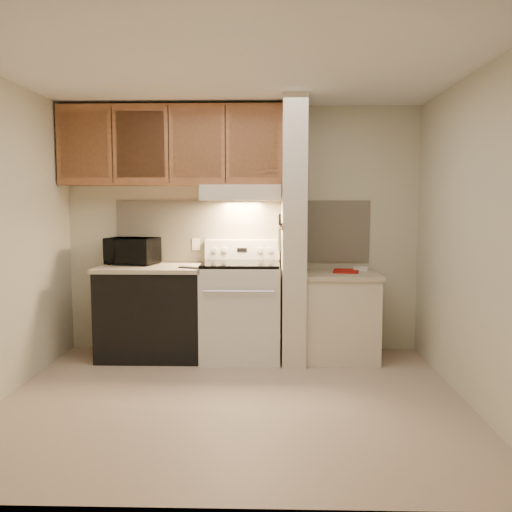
{
  "coord_description": "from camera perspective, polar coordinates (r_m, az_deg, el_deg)",
  "views": [
    {
      "loc": [
        0.29,
        -4.07,
        1.53
      ],
      "look_at": [
        0.16,
        0.75,
        1.05
      ],
      "focal_mm": 38.0,
      "sensor_mm": 36.0,
      "label": 1
    }
  ],
  "objects": [
    {
      "name": "backsplash",
      "position": [
        5.58,
        -1.44,
        2.62
      ],
      "size": [
        2.6,
        0.02,
        0.63
      ],
      "primitive_type": "cube",
      "color": "beige",
      "rests_on": "wall_back"
    },
    {
      "name": "spoon_rest",
      "position": [
        5.16,
        -7.04,
        -1.21
      ],
      "size": [
        0.21,
        0.14,
        0.01
      ],
      "primitive_type": "cube",
      "rotation": [
        0.0,
        0.0,
        -0.42
      ],
      "color": "black",
      "rests_on": "left_countertop"
    },
    {
      "name": "floor",
      "position": [
        4.36,
        -2.43,
        -14.89
      ],
      "size": [
        3.6,
        3.6,
        0.0
      ],
      "primitive_type": "plane",
      "color": "tan",
      "rests_on": "ground"
    },
    {
      "name": "range_knob_left_inner",
      "position": [
        5.51,
        -3.35,
        0.65
      ],
      "size": [
        0.05,
        0.02,
        0.05
      ],
      "primitive_type": "cylinder",
      "rotation": [
        1.57,
        0.0,
        0.0
      ],
      "color": "silver",
      "rests_on": "range_backguard"
    },
    {
      "name": "outlet",
      "position": [
        5.62,
        -6.33,
        1.23
      ],
      "size": [
        0.08,
        0.01,
        0.12
      ],
      "primitive_type": "cube",
      "color": "beige",
      "rests_on": "backsplash"
    },
    {
      "name": "microwave",
      "position": [
        5.58,
        -12.89,
        0.52
      ],
      "size": [
        0.55,
        0.44,
        0.27
      ],
      "primitive_type": "imported",
      "rotation": [
        0.0,
        0.0,
        -0.25
      ],
      "color": "black",
      "rests_on": "left_countertop"
    },
    {
      "name": "range_body",
      "position": [
        5.35,
        -1.6,
        -5.89
      ],
      "size": [
        0.76,
        0.65,
        0.92
      ],
      "primitive_type": "cube",
      "color": "silver",
      "rests_on": "floor"
    },
    {
      "name": "hood_lip",
      "position": [
        5.15,
        -1.68,
        6.21
      ],
      "size": [
        0.78,
        0.04,
        0.06
      ],
      "primitive_type": "cube",
      "color": "beige",
      "rests_on": "range_hood"
    },
    {
      "name": "range_knob_left_outer",
      "position": [
        5.52,
        -4.38,
        0.65
      ],
      "size": [
        0.05,
        0.02,
        0.05
      ],
      "primitive_type": "cylinder",
      "rotation": [
        1.57,
        0.0,
        0.0
      ],
      "color": "silver",
      "rests_on": "range_backguard"
    },
    {
      "name": "cooktop",
      "position": [
        5.27,
        -1.61,
        -0.83
      ],
      "size": [
        0.74,
        0.64,
        0.03
      ],
      "primitive_type": "cube",
      "color": "black",
      "rests_on": "range_body"
    },
    {
      "name": "right_countertop",
      "position": [
        5.32,
        8.89,
        -1.98
      ],
      "size": [
        0.74,
        0.64,
        0.04
      ],
      "primitive_type": "cube",
      "color": "#C2B196",
      "rests_on": "right_cab_base"
    },
    {
      "name": "white_box",
      "position": [
        5.52,
        10.93,
        -1.34
      ],
      "size": [
        0.15,
        0.11,
        0.04
      ],
      "primitive_type": "cube",
      "rotation": [
        0.0,
        0.0,
        -0.12
      ],
      "color": "white",
      "rests_on": "right_countertop"
    },
    {
      "name": "cab_gap_b",
      "position": [
        5.36,
        -9.19,
        11.53
      ],
      "size": [
        0.01,
        0.01,
        0.73
      ],
      "primitive_type": "cube",
      "color": "black",
      "rests_on": "upper_cabinets"
    },
    {
      "name": "partition_pillar",
      "position": [
        5.24,
        3.96,
        2.58
      ],
      "size": [
        0.22,
        0.7,
        2.5
      ],
      "primitive_type": "cube",
      "color": "beige",
      "rests_on": "floor"
    },
    {
      "name": "knife_blade_b",
      "position": [
        5.12,
        2.51,
        2.06
      ],
      "size": [
        0.01,
        0.04,
        0.18
      ],
      "primitive_type": "cube",
      "color": "silver",
      "rests_on": "knife_strip"
    },
    {
      "name": "range_backguard",
      "position": [
        5.54,
        -1.46,
        0.69
      ],
      "size": [
        0.76,
        0.08,
        0.2
      ],
      "primitive_type": "cube",
      "color": "silver",
      "rests_on": "range_body"
    },
    {
      "name": "wall_right",
      "position": [
        4.36,
        21.85,
        1.55
      ],
      "size": [
        0.02,
        3.0,
        2.5
      ],
      "primitive_type": "cube",
      "color": "beige",
      "rests_on": "floor"
    },
    {
      "name": "knife_handle_c",
      "position": [
        5.17,
        2.51,
        3.88
      ],
      "size": [
        0.02,
        0.02,
        0.1
      ],
      "primitive_type": "cylinder",
      "color": "black",
      "rests_on": "knife_strip"
    },
    {
      "name": "range_hood",
      "position": [
        5.36,
        -1.56,
        6.67
      ],
      "size": [
        0.78,
        0.44,
        0.15
      ],
      "primitive_type": "cube",
      "color": "beige",
      "rests_on": "upper_cabinets"
    },
    {
      "name": "red_folder",
      "position": [
        5.42,
        9.45,
        -1.57
      ],
      "size": [
        0.3,
        0.37,
        0.01
      ],
      "primitive_type": "cube",
      "rotation": [
        0.0,
        0.0,
        -0.17
      ],
      "color": "#A8130B",
      "rests_on": "right_countertop"
    },
    {
      "name": "knife_handle_b",
      "position": [
        5.1,
        2.52,
        3.85
      ],
      "size": [
        0.02,
        0.02,
        0.1
      ],
      "primitive_type": "cylinder",
      "color": "black",
      "rests_on": "knife_strip"
    },
    {
      "name": "pillar_trim",
      "position": [
        5.23,
        2.69,
        3.13
      ],
      "size": [
        0.01,
        0.7,
        0.04
      ],
      "primitive_type": "cube",
      "color": "#9C603A",
      "rests_on": "partition_pillar"
    },
    {
      "name": "knife_handle_a",
      "position": [
        5.02,
        2.54,
        3.82
      ],
      "size": [
        0.02,
        0.02,
        0.1
      ],
      "primitive_type": "cylinder",
      "color": "black",
      "rests_on": "knife_strip"
    },
    {
      "name": "upper_cabinets",
      "position": [
        5.51,
        -8.87,
        11.37
      ],
      "size": [
        2.18,
        0.33,
        0.77
      ],
      "primitive_type": "cube",
      "color": "#9C603A",
      "rests_on": "wall_back"
    },
    {
      "name": "cab_gap_c",
      "position": [
        5.28,
        -3.25,
        11.68
      ],
      "size": [
        0.01,
        0.01,
        0.73
      ],
      "primitive_type": "cube",
      "color": "black",
      "rests_on": "upper_cabinets"
    },
    {
      "name": "range_display",
      "position": [
        5.5,
        -1.48,
        0.65
      ],
      "size": [
        0.1,
        0.01,
        0.04
      ],
      "primitive_type": "cube",
      "color": "black",
      "rests_on": "range_backguard"
    },
    {
      "name": "cab_door_a",
      "position": [
        5.57,
        -17.64,
        11.12
      ],
      "size": [
        0.46,
        0.01,
        0.63
      ],
      "primitive_type": "cube",
      "color": "#9C603A",
      "rests_on": "upper_cabinets"
    },
    {
      "name": "ceiling",
      "position": [
        4.2,
        -2.58,
        19.0
      ],
      "size": [
        3.6,
        3.6,
        0.0
      ],
      "primitive_type": "plane",
      "rotation": [
        3.14,
        0.0,
        0.0
      ],
      "color": "white",
      "rests_on": "wall_back"
    },
    {
      "name": "knife_blade_e",
      "position": [
        5.34,
        2.47,
        2.21
      ],
      "size": [
        0.01,
        0.04,
        0.18
      ],
      "primitive_type": "cube",
      "color": "silver",
      "rests_on": "knife_strip"
    },
    {
      "name": "range_knob_right_inner",
      "position": [
        5.49,
        0.4,
        0.64
      ],
      "size": [
        0.05,
        0.02,
        0.05
      ],
      "primitive_type": "cylinder",
      "rotation": [
        1.57,
        0.0,
        0.0
      ],
      "color": "silver",
      "rests_on": "range_backguard"
    },
    {
      "name": "dishwasher_front",
      "position": [
        5.48,
        -10.87,
        -5.98
      ],
      "size": [
        1.0,
        0.63,
        0.87
      ],
      "primitive_type": "cube",
      "color": "black",
      "rests_on": "floor"
    },
    {
      "name": "oven_handle",
      "position": [
        4.95,
        -1.83,
        -3.77
      ],
      "size": [
        0.65,
        0.02,
        0.02
      ],
      "primitive_type": "cylinder",
      "rotation": [
        0.0,
        1.57,
        0.0
      ],
      "color": "silver",
      "rests_on": "range_body"
    },
    {
      "name": "knife_strip",
      "position": [
        5.18,
        2.64,
        3.33
      ],
      "size": [
        0.02,
        0.42,
        0.04
      ],
      "primitive_type": "cube",
      "color": "black",
      "rests_on": "partition_pillar"
    },
    {
      "name": "knife_blade_a",
      "position": [
        5.02,
        2.53,
        2.11
      ],
      "size": [
        0.01,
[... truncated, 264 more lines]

